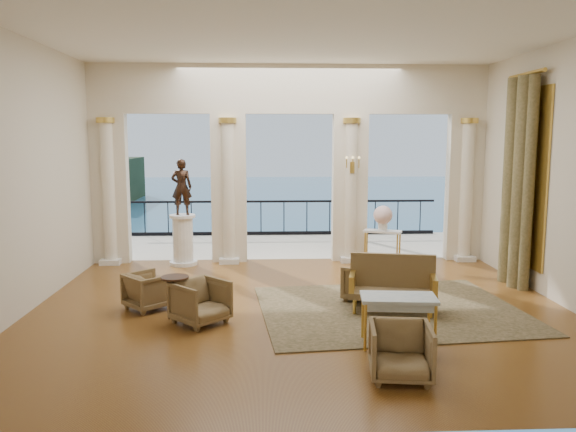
{
  "coord_description": "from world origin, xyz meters",
  "views": [
    {
      "loc": [
        -0.61,
        -9.09,
        2.85
      ],
      "look_at": [
        -0.18,
        0.6,
        1.51
      ],
      "focal_mm": 35.0,
      "sensor_mm": 36.0,
      "label": 1
    }
  ],
  "objects_px": {
    "game_table": "(398,301)",
    "statue": "(182,187)",
    "side_table": "(175,283)",
    "armchair_a": "(200,300)",
    "armchair_b": "(401,349)",
    "settee": "(392,284)",
    "armchair_d": "(149,289)",
    "pedestal": "(183,241)",
    "armchair_c": "(365,280)",
    "console_table": "(382,236)"
  },
  "relations": [
    {
      "from": "console_table",
      "to": "pedestal",
      "type": "bearing_deg",
      "value": -160.98
    },
    {
      "from": "console_table",
      "to": "side_table",
      "type": "distance_m",
      "value": 5.54
    },
    {
      "from": "armchair_b",
      "to": "settee",
      "type": "xyz_separation_m",
      "value": [
        0.51,
        2.65,
        0.09
      ]
    },
    {
      "from": "armchair_c",
      "to": "side_table",
      "type": "relative_size",
      "value": 1.02
    },
    {
      "from": "game_table",
      "to": "statue",
      "type": "relative_size",
      "value": 0.86
    },
    {
      "from": "side_table",
      "to": "statue",
      "type": "bearing_deg",
      "value": 96.26
    },
    {
      "from": "armchair_c",
      "to": "armchair_d",
      "type": "xyz_separation_m",
      "value": [
        -3.73,
        -0.35,
        -0.02
      ]
    },
    {
      "from": "game_table",
      "to": "statue",
      "type": "distance_m",
      "value": 6.46
    },
    {
      "from": "armchair_b",
      "to": "statue",
      "type": "distance_m",
      "value": 7.29
    },
    {
      "from": "armchair_c",
      "to": "side_table",
      "type": "bearing_deg",
      "value": -48.41
    },
    {
      "from": "armchair_c",
      "to": "settee",
      "type": "distance_m",
      "value": 0.75
    },
    {
      "from": "statue",
      "to": "settee",
      "type": "bearing_deg",
      "value": 137.52
    },
    {
      "from": "armchair_a",
      "to": "armchair_d",
      "type": "xyz_separation_m",
      "value": [
        -0.95,
        0.79,
        -0.03
      ]
    },
    {
      "from": "armchair_d",
      "to": "pedestal",
      "type": "bearing_deg",
      "value": -44.81
    },
    {
      "from": "game_table",
      "to": "console_table",
      "type": "distance_m",
      "value": 5.04
    },
    {
      "from": "settee",
      "to": "console_table",
      "type": "xyz_separation_m",
      "value": [
        0.55,
        3.41,
        0.2
      ]
    },
    {
      "from": "settee",
      "to": "side_table",
      "type": "xyz_separation_m",
      "value": [
        -3.52,
        -0.35,
        0.15
      ]
    },
    {
      "from": "armchair_d",
      "to": "game_table",
      "type": "height_order",
      "value": "game_table"
    },
    {
      "from": "armchair_c",
      "to": "pedestal",
      "type": "xyz_separation_m",
      "value": [
        -3.61,
        2.97,
        0.19
      ]
    },
    {
      "from": "console_table",
      "to": "side_table",
      "type": "relative_size",
      "value": 1.26
    },
    {
      "from": "armchair_c",
      "to": "settee",
      "type": "height_order",
      "value": "settee"
    },
    {
      "from": "pedestal",
      "to": "armchair_c",
      "type": "bearing_deg",
      "value": -39.4
    },
    {
      "from": "settee",
      "to": "statue",
      "type": "distance_m",
      "value": 5.52
    },
    {
      "from": "armchair_c",
      "to": "console_table",
      "type": "relative_size",
      "value": 0.81
    },
    {
      "from": "side_table",
      "to": "armchair_c",
      "type": "bearing_deg",
      "value": 17.57
    },
    {
      "from": "game_table",
      "to": "pedestal",
      "type": "distance_m",
      "value": 6.36
    },
    {
      "from": "settee",
      "to": "game_table",
      "type": "distance_m",
      "value": 1.6
    },
    {
      "from": "console_table",
      "to": "armchair_b",
      "type": "bearing_deg",
      "value": -78.25
    },
    {
      "from": "game_table",
      "to": "pedestal",
      "type": "bearing_deg",
      "value": 131.22
    },
    {
      "from": "statue",
      "to": "console_table",
      "type": "relative_size",
      "value": 1.4
    },
    {
      "from": "armchair_d",
      "to": "game_table",
      "type": "xyz_separation_m",
      "value": [
        3.79,
        -1.87,
        0.29
      ]
    },
    {
      "from": "settee",
      "to": "armchair_d",
      "type": "bearing_deg",
      "value": -172.12
    },
    {
      "from": "game_table",
      "to": "armchair_d",
      "type": "bearing_deg",
      "value": 159.66
    },
    {
      "from": "pedestal",
      "to": "settee",
      "type": "bearing_deg",
      "value": -42.46
    },
    {
      "from": "settee",
      "to": "console_table",
      "type": "relative_size",
      "value": 1.68
    },
    {
      "from": "armchair_c",
      "to": "statue",
      "type": "height_order",
      "value": "statue"
    },
    {
      "from": "console_table",
      "to": "armchair_a",
      "type": "bearing_deg",
      "value": -111.54
    },
    {
      "from": "armchair_a",
      "to": "pedestal",
      "type": "bearing_deg",
      "value": 57.37
    },
    {
      "from": "side_table",
      "to": "armchair_a",
      "type": "bearing_deg",
      "value": -19.06
    },
    {
      "from": "statue",
      "to": "game_table",
      "type": "bearing_deg",
      "value": 125.3
    },
    {
      "from": "statue",
      "to": "armchair_d",
      "type": "bearing_deg",
      "value": 88.01
    },
    {
      "from": "armchair_b",
      "to": "side_table",
      "type": "xyz_separation_m",
      "value": [
        -3.01,
        2.3,
        0.24
      ]
    },
    {
      "from": "armchair_a",
      "to": "game_table",
      "type": "height_order",
      "value": "armchair_a"
    },
    {
      "from": "armchair_b",
      "to": "settee",
      "type": "height_order",
      "value": "settee"
    },
    {
      "from": "armchair_a",
      "to": "game_table",
      "type": "distance_m",
      "value": 3.04
    },
    {
      "from": "armchair_b",
      "to": "pedestal",
      "type": "bearing_deg",
      "value": 126.23
    },
    {
      "from": "game_table",
      "to": "armchair_c",
      "type": "bearing_deg",
      "value": 97.5
    },
    {
      "from": "armchair_a",
      "to": "side_table",
      "type": "bearing_deg",
      "value": 116.76
    },
    {
      "from": "armchair_d",
      "to": "side_table",
      "type": "relative_size",
      "value": 0.96
    },
    {
      "from": "armchair_c",
      "to": "pedestal",
      "type": "bearing_deg",
      "value": -105.38
    }
  ]
}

